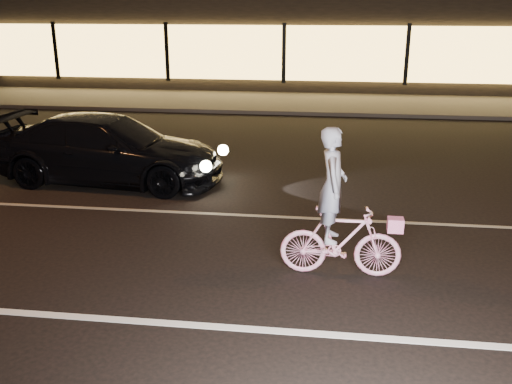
# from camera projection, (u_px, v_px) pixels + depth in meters

# --- Properties ---
(ground) EXTENTS (90.00, 90.00, 0.00)m
(ground) POSITION_uv_depth(u_px,v_px,m) (194.00, 265.00, 7.87)
(ground) COLOR black
(ground) RESTS_ON ground
(lane_stripe_near) EXTENTS (60.00, 0.12, 0.01)m
(lane_stripe_near) POSITION_uv_depth(u_px,v_px,m) (164.00, 323.00, 6.46)
(lane_stripe_near) COLOR silver
(lane_stripe_near) RESTS_ON ground
(lane_stripe_far) EXTENTS (60.00, 0.10, 0.01)m
(lane_stripe_far) POSITION_uv_depth(u_px,v_px,m) (221.00, 214.00, 9.75)
(lane_stripe_far) COLOR gray
(lane_stripe_far) RESTS_ON ground
(sidewalk) EXTENTS (30.00, 4.00, 0.12)m
(sidewalk) POSITION_uv_depth(u_px,v_px,m) (279.00, 102.00, 20.07)
(sidewalk) COLOR #383533
(sidewalk) RESTS_ON ground
(storefront) EXTENTS (25.40, 8.42, 4.20)m
(storefront) POSITION_uv_depth(u_px,v_px,m) (292.00, 32.00, 25.01)
(storefront) COLOR black
(storefront) RESTS_ON ground
(cyclist) EXTENTS (1.59, 0.55, 2.00)m
(cyclist) POSITION_uv_depth(u_px,v_px,m) (339.00, 225.00, 7.39)
(cyclist) COLOR #FF4C95
(cyclist) RESTS_ON ground
(sedan) EXTENTS (4.69, 2.20, 1.32)m
(sedan) POSITION_uv_depth(u_px,v_px,m) (109.00, 149.00, 11.34)
(sedan) COLOR black
(sedan) RESTS_ON ground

